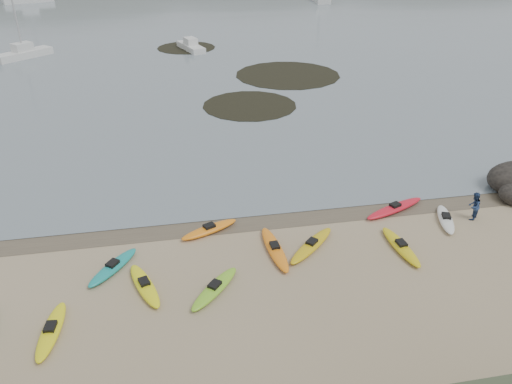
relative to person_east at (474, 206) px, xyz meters
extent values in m
plane|color=tan|center=(-11.21, 2.31, -0.78)|extent=(600.00, 600.00, 0.00)
plane|color=brown|center=(-11.21, 2.01, -0.77)|extent=(60.00, 60.00, 0.00)
ellipsoid|color=yellow|center=(-17.00, -2.67, -0.61)|extent=(1.74, 3.36, 0.34)
ellipsoid|color=red|center=(-3.66, 1.51, -0.61)|extent=(4.06, 2.24, 0.34)
ellipsoid|color=yellow|center=(-4.92, -1.95, -0.61)|extent=(0.94, 3.51, 0.34)
ellipsoid|color=orange|center=(-10.93, -1.04, -0.61)|extent=(0.98, 3.87, 0.34)
ellipsoid|color=orange|center=(-13.82, 1.24, -0.61)|extent=(3.20, 2.00, 0.34)
ellipsoid|color=silver|center=(-1.52, -0.06, -0.61)|extent=(1.60, 2.99, 0.34)
ellipsoid|color=gold|center=(-9.10, -1.06, -0.61)|extent=(3.16, 3.11, 0.34)
ellipsoid|color=yellow|center=(-20.49, -4.75, -0.61)|extent=(1.06, 3.30, 0.34)
ellipsoid|color=#82CB28|center=(-14.06, -3.41, -0.61)|extent=(2.65, 2.98, 0.34)
ellipsoid|color=teal|center=(-18.42, -1.09, -0.61)|extent=(2.45, 3.00, 0.34)
imported|color=navy|center=(0.00, 0.00, 0.00)|extent=(0.96, 0.94, 1.55)
cylinder|color=black|center=(-8.44, 20.25, -0.75)|extent=(8.04, 8.04, 0.04)
cylinder|color=black|center=(-2.95, 29.01, -0.75)|extent=(10.67, 10.67, 0.04)
cylinder|color=black|center=(-12.40, 43.30, -0.75)|extent=(7.18, 7.18, 0.04)
cube|color=silver|center=(-31.03, 41.51, -0.32)|extent=(5.98, 5.81, 0.91)
cube|color=silver|center=(-11.91, 41.96, -0.38)|extent=(3.26, 5.83, 0.79)
ellipsoid|color=#384235|center=(-56.21, 197.31, -18.78)|extent=(220.00, 120.00, 80.00)
ellipsoid|color=#384235|center=(23.79, 192.31, -16.08)|extent=(200.00, 110.00, 68.00)
camera|label=1|loc=(-15.38, -20.11, 13.18)|focal=35.00mm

